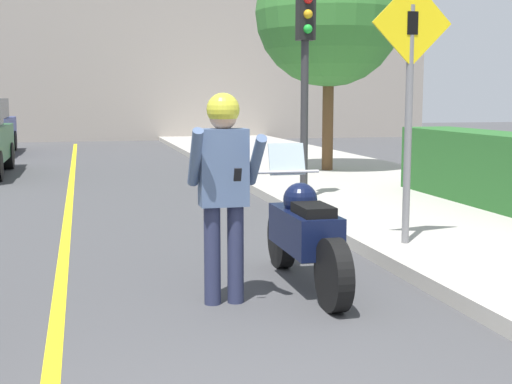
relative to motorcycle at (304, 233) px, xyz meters
name	(u,v)px	position (x,y,z in m)	size (l,w,h in m)	color
road_center_line	(66,238)	(-2.20, 2.85, -0.50)	(0.12, 36.00, 0.01)	yellow
building_backdrop	(89,53)	(-1.60, 22.85, 2.93)	(28.00, 1.20, 6.87)	gray
motorcycle	(304,233)	(0.00, 0.00, 0.00)	(0.62, 2.18, 1.29)	black
person_biker	(224,175)	(-0.82, -0.36, 0.60)	(0.59, 0.48, 1.78)	#282D4C
crossing_sign	(410,87)	(1.47, 0.94, 1.34)	(0.91, 0.08, 2.82)	slate
traffic_light	(305,54)	(1.41, 4.46, 1.90)	(0.26, 0.30, 3.21)	#2D2D30
hedge_row	(495,169)	(4.00, 3.24, 0.18)	(0.90, 4.52, 1.06)	#286028
street_tree	(329,13)	(3.25, 8.57, 3.01)	(3.16, 3.16, 4.95)	brown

